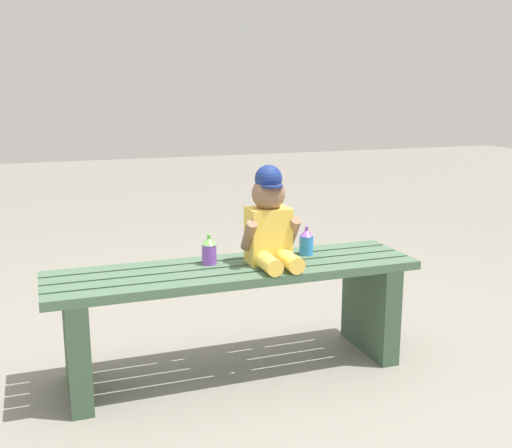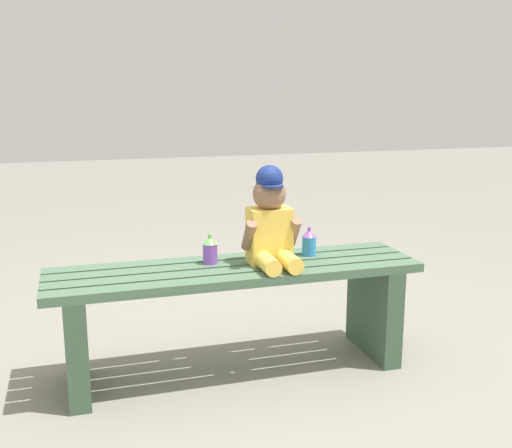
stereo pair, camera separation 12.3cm
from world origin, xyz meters
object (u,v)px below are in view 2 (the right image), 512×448
Objects in this scene: child_figure at (271,222)px; sippy_cup_left at (210,250)px; park_bench at (235,301)px; sippy_cup_right at (309,242)px.

sippy_cup_left is at bearing 161.61° from child_figure.
child_figure reaches higher than park_bench.
sippy_cup_right is at bearing 21.42° from child_figure.
sippy_cup_left is 1.00× the size of sippy_cup_right.
child_figure reaches higher than sippy_cup_right.
park_bench is 0.24m from sippy_cup_left.
sippy_cup_right is at bearing 0.00° from sippy_cup_left.
child_figure is (0.15, -0.01, 0.33)m from park_bench.
child_figure is at bearing -18.39° from sippy_cup_left.
sippy_cup_right is at bearing 10.82° from park_bench.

